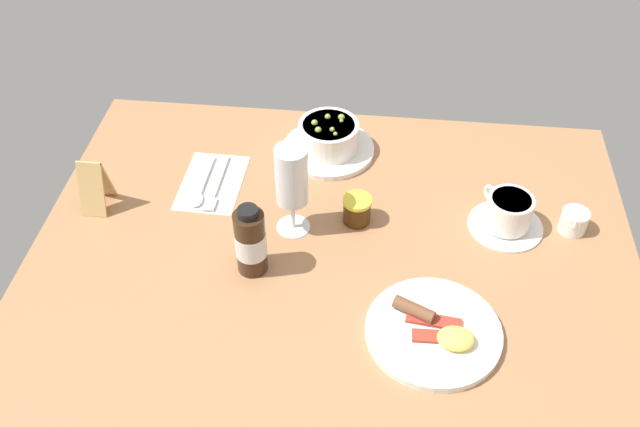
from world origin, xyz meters
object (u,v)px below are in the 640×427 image
object	(u,v)px
creamer_jug	(574,221)
breakfast_plate	(434,331)
coffee_cup	(508,214)
sauce_bottle_brown	(251,242)
jam_jar	(357,210)
menu_card	(94,184)
cutlery_setting	(211,183)
wine_glass	(292,179)
porridge_bowl	(329,139)

from	to	relation	value
creamer_jug	breakfast_plate	bearing A→B (deg)	46.51
coffee_cup	creamer_jug	distance (cm)	12.31
sauce_bottle_brown	coffee_cup	bearing A→B (deg)	-161.28
jam_jar	menu_card	world-z (taller)	menu_card
cutlery_setting	jam_jar	xyz separation A→B (cm)	(-29.71, 7.11, 2.49)
sauce_bottle_brown	breakfast_plate	distance (cm)	34.25
cutlery_setting	breakfast_plate	size ratio (longest dim) A/B	0.82
cutlery_setting	sauce_bottle_brown	bearing A→B (deg)	120.24
cutlery_setting	creamer_jug	size ratio (longest dim) A/B	2.99
wine_glass	breakfast_plate	world-z (taller)	wine_glass
creamer_jug	jam_jar	xyz separation A→B (cm)	(40.15, 1.76, 0.47)
wine_glass	jam_jar	distance (cm)	15.13
cutlery_setting	jam_jar	distance (cm)	30.65
creamer_jug	breakfast_plate	world-z (taller)	creamer_jug
cutlery_setting	wine_glass	distance (cm)	23.77
jam_jar	sauce_bottle_brown	world-z (taller)	sauce_bottle_brown
menu_card	wine_glass	bearing A→B (deg)	176.97
wine_glass	jam_jar	bearing A→B (deg)	-164.95
cutlery_setting	breakfast_plate	bearing A→B (deg)	143.65
coffee_cup	wine_glass	size ratio (longest dim) A/B	0.76
porridge_bowl	cutlery_setting	bearing A→B (deg)	30.31
jam_jar	menu_card	distance (cm)	49.93
coffee_cup	creamer_jug	world-z (taller)	coffee_cup
creamer_jug	menu_card	distance (cm)	90.09
menu_card	porridge_bowl	bearing A→B (deg)	-153.39
cutlery_setting	jam_jar	world-z (taller)	jam_jar
cutlery_setting	creamer_jug	xyz separation A→B (cm)	(-69.85, 5.35, 2.02)
coffee_cup	wine_glass	world-z (taller)	wine_glass
breakfast_plate	menu_card	distance (cm)	68.82
cutlery_setting	wine_glass	size ratio (longest dim) A/B	0.98
wine_glass	cutlery_setting	bearing A→B (deg)	-29.59
coffee_cup	breakfast_plate	distance (cm)	30.01
coffee_cup	breakfast_plate	bearing A→B (deg)	63.24
cutlery_setting	coffee_cup	distance (cm)	57.96
coffee_cup	menu_card	distance (cm)	77.80
porridge_bowl	creamer_jug	size ratio (longest dim) A/B	3.17
porridge_bowl	menu_card	distance (cm)	47.53
coffee_cup	breakfast_plate	world-z (taller)	coffee_cup
cutlery_setting	breakfast_plate	distance (cm)	54.79
coffee_cup	wine_glass	bearing A→B (deg)	6.48
sauce_bottle_brown	menu_card	distance (cm)	34.93
porridge_bowl	menu_card	world-z (taller)	menu_card
jam_jar	menu_card	bearing A→B (deg)	1.28
coffee_cup	porridge_bowl	bearing A→B (deg)	-28.06
jam_jar	coffee_cup	bearing A→B (deg)	-177.22
wine_glass	sauce_bottle_brown	size ratio (longest dim) A/B	1.30
menu_card	sauce_bottle_brown	bearing A→B (deg)	158.34
cutlery_setting	breakfast_plate	xyz separation A→B (cm)	(-44.12, 32.47, 0.69)
sauce_bottle_brown	menu_card	size ratio (longest dim) A/B	1.32
porridge_bowl	creamer_jug	distance (cm)	50.98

